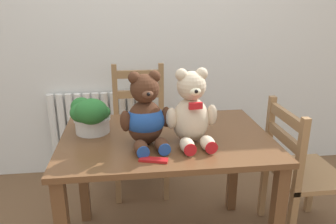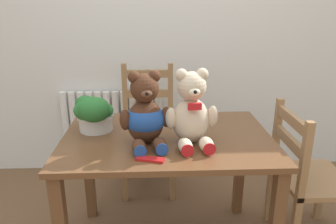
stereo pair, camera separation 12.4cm
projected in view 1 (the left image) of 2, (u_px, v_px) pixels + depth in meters
wall_back at (150, 21)px, 2.64m from camera, size 8.00×0.04×2.60m
radiator at (103, 137)px, 2.84m from camera, size 0.87×0.10×0.73m
dining_table at (166, 155)px, 1.83m from camera, size 1.14×0.79×0.75m
wooden_chair_behind at (140, 132)px, 2.57m from camera, size 0.40×0.38×0.99m
wooden_chair_side at (300, 171)px, 2.03m from camera, size 0.39×0.44×0.88m
teddy_bear_left at (146, 116)px, 1.65m from camera, size 0.27×0.29×0.38m
teddy_bear_right at (192, 112)px, 1.66m from camera, size 0.27×0.28×0.39m
potted_plant at (90, 114)px, 1.80m from camera, size 0.22×0.27×0.22m
chocolate_bar at (154, 160)px, 1.51m from camera, size 0.14×0.08×0.01m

